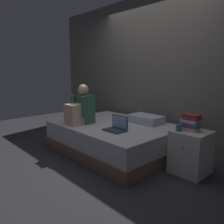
{
  "coord_description": "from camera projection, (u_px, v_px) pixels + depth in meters",
  "views": [
    {
      "loc": [
        2.45,
        -2.21,
        1.36
      ],
      "look_at": [
        -0.03,
        0.1,
        0.72
      ],
      "focal_mm": 35.89,
      "sensor_mm": 36.0,
      "label": 1
    }
  ],
  "objects": [
    {
      "name": "laptop",
      "position": [
        117.0,
        127.0,
        3.33
      ],
      "size": [
        0.32,
        0.23,
        0.22
      ],
      "color": "#333842",
      "rests_on": "bed"
    },
    {
      "name": "ground_plane",
      "position": [
        109.0,
        159.0,
        3.5
      ],
      "size": [
        8.0,
        8.0,
        0.0
      ],
      "primitive_type": "plane",
      "color": "#2D2D33"
    },
    {
      "name": "pillow",
      "position": [
        146.0,
        119.0,
        3.81
      ],
      "size": [
        0.56,
        0.36,
        0.13
      ],
      "primitive_type": "cube",
      "color": "silver",
      "rests_on": "bed"
    },
    {
      "name": "mug",
      "position": [
        179.0,
        128.0,
        2.92
      ],
      "size": [
        0.08,
        0.08,
        0.09
      ],
      "primitive_type": "cylinder",
      "color": "teal",
      "rests_on": "nightstand"
    },
    {
      "name": "person_sitting",
      "position": [
        81.0,
        109.0,
        3.75
      ],
      "size": [
        0.39,
        0.44,
        0.66
      ],
      "color": "#38664C",
      "rests_on": "bed"
    },
    {
      "name": "wall_back",
      "position": [
        158.0,
        71.0,
        4.05
      ],
      "size": [
        5.6,
        0.1,
        2.7
      ],
      "primitive_type": "cube",
      "color": "slate",
      "rests_on": "ground_plane"
    },
    {
      "name": "nightstand",
      "position": [
        191.0,
        152.0,
        2.97
      ],
      "size": [
        0.44,
        0.46,
        0.58
      ],
      "color": "beige",
      "rests_on": "ground_plane"
    },
    {
      "name": "bed",
      "position": [
        114.0,
        138.0,
        3.8
      ],
      "size": [
        2.0,
        1.5,
        0.47
      ],
      "color": "#7A6047",
      "rests_on": "ground_plane"
    },
    {
      "name": "book_stack",
      "position": [
        191.0,
        122.0,
        2.93
      ],
      "size": [
        0.23,
        0.18,
        0.22
      ],
      "color": "beige",
      "rests_on": "nightstand"
    }
  ]
}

